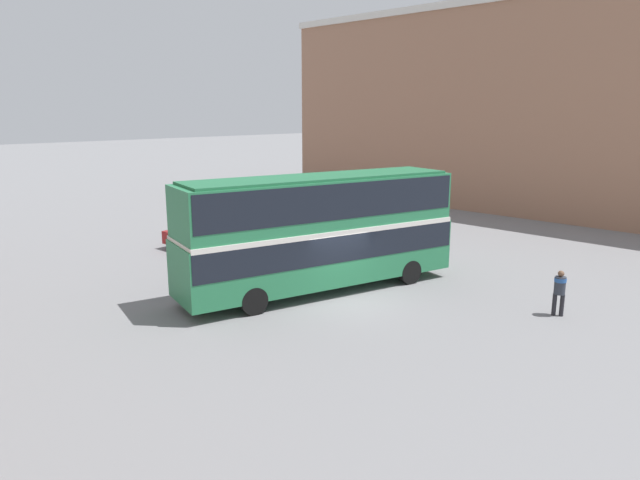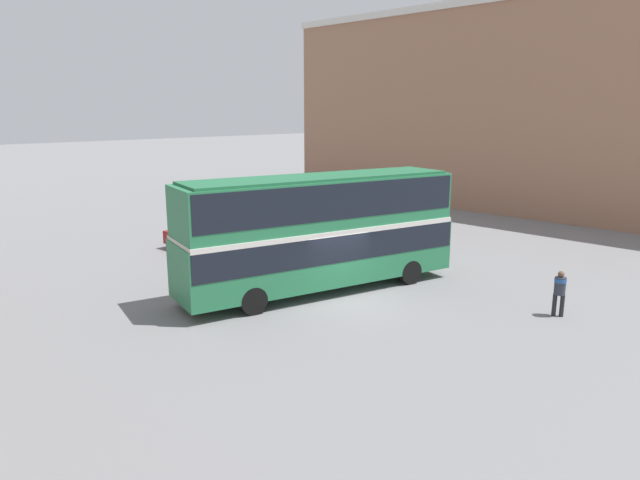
{
  "view_description": "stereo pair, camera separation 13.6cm",
  "coord_description": "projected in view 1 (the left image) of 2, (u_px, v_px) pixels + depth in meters",
  "views": [
    {
      "loc": [
        -15.42,
        -13.45,
        7.06
      ],
      "look_at": [
        0.28,
        1.8,
        2.08
      ],
      "focal_mm": 32.0,
      "sensor_mm": 36.0,
      "label": 1
    },
    {
      "loc": [
        -15.33,
        -13.55,
        7.06
      ],
      "look_at": [
        0.28,
        1.8,
        2.08
      ],
      "focal_mm": 32.0,
      "sensor_mm": 36.0,
      "label": 2
    }
  ],
  "objects": [
    {
      "name": "parked_car_kerb_far",
      "position": [
        247.0,
        207.0,
        37.89
      ],
      "size": [
        4.24,
        1.96,
        1.63
      ],
      "rotation": [
        0.0,
        0.0,
        3.1
      ],
      "color": "silver",
      "rests_on": "ground_plane"
    },
    {
      "name": "building_row_right",
      "position": [
        524.0,
        108.0,
        41.85
      ],
      "size": [
        10.16,
        37.18,
        14.48
      ],
      "color": "#9E7056",
      "rests_on": "ground_plane"
    },
    {
      "name": "pedestrian_foreground",
      "position": [
        560.0,
        288.0,
        19.88
      ],
      "size": [
        0.53,
        0.53,
        1.64
      ],
      "rotation": [
        0.0,
        0.0,
        3.52
      ],
      "color": "#232328",
      "rests_on": "ground_plane"
    },
    {
      "name": "ground_plane",
      "position": [
        349.0,
        302.0,
        21.49
      ],
      "size": [
        240.0,
        240.0,
        0.0
      ],
      "primitive_type": "plane",
      "color": "slate"
    },
    {
      "name": "parked_car_kerb_near",
      "position": [
        206.0,
        231.0,
        30.62
      ],
      "size": [
        4.5,
        1.92,
        1.43
      ],
      "rotation": [
        0.0,
        0.0,
        0.04
      ],
      "color": "maroon",
      "rests_on": "ground_plane"
    },
    {
      "name": "double_decker_bus",
      "position": [
        320.0,
        226.0,
        22.33
      ],
      "size": [
        11.75,
        5.39,
        4.61
      ],
      "rotation": [
        0.0,
        0.0,
        -0.25
      ],
      "color": "#287A4C",
      "rests_on": "ground_plane"
    }
  ]
}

